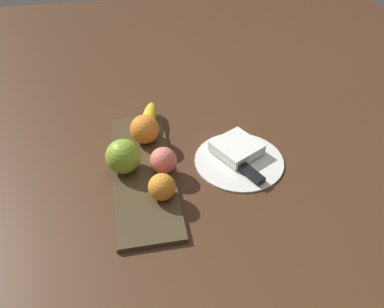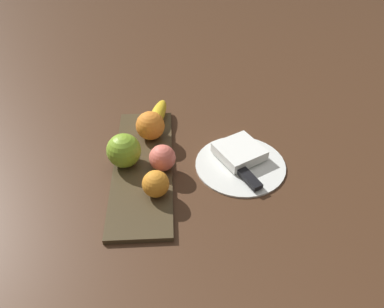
{
  "view_description": "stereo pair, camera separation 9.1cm",
  "coord_description": "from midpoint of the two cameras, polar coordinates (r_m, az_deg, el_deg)",
  "views": [
    {
      "loc": [
        -0.72,
        -0.01,
        0.63
      ],
      "look_at": [
        -0.04,
        -0.14,
        0.04
      ],
      "focal_mm": 35.96,
      "sensor_mm": 36.0,
      "label": 1
    },
    {
      "loc": [
        -0.73,
        -0.1,
        0.63
      ],
      "look_at": [
        -0.04,
        -0.14,
        0.04
      ],
      "focal_mm": 35.96,
      "sensor_mm": 36.0,
      "label": 2
    }
  ],
  "objects": [
    {
      "name": "dinner_plate",
      "position": [
        0.95,
        9.92,
        -1.6
      ],
      "size": [
        0.22,
        0.22,
        0.01
      ],
      "primitive_type": "cylinder",
      "color": "white",
      "rests_on": "ground_plane"
    },
    {
      "name": "orange_near_apple",
      "position": [
        0.99,
        -3.59,
        4.12
      ],
      "size": [
        0.07,
        0.07,
        0.07
      ],
      "primitive_type": "sphere",
      "color": "orange",
      "rests_on": "fruit_tray"
    },
    {
      "name": "peach",
      "position": [
        0.89,
        -1.53,
        -0.7
      ],
      "size": [
        0.06,
        0.06,
        0.06
      ],
      "primitive_type": "sphere",
      "color": "#EA6E5C",
      "rests_on": "fruit_tray"
    },
    {
      "name": "banana",
      "position": [
        1.05,
        -2.72,
        5.58
      ],
      "size": [
        0.16,
        0.07,
        0.04
      ],
      "primitive_type": "ellipsoid",
      "rotation": [
        0.0,
        0.0,
        -0.23
      ],
      "color": "yellow",
      "rests_on": "fruit_tray"
    },
    {
      "name": "orange_near_banana",
      "position": [
        0.83,
        -2.31,
        -4.59
      ],
      "size": [
        0.06,
        0.06,
        0.06
      ],
      "primitive_type": "sphere",
      "color": "orange",
      "rests_on": "fruit_tray"
    },
    {
      "name": "knife",
      "position": [
        0.92,
        10.47,
        -2.85
      ],
      "size": [
        0.17,
        0.1,
        0.01
      ],
      "rotation": [
        0.0,
        0.0,
        0.45
      ],
      "color": "silver",
      "rests_on": "dinner_plate"
    },
    {
      "name": "folded_napkin",
      "position": [
        0.96,
        9.73,
        0.26
      ],
      "size": [
        0.14,
        0.14,
        0.03
      ],
      "primitive_type": "cube",
      "rotation": [
        0.0,
        0.0,
        0.49
      ],
      "color": "white",
      "rests_on": "dinner_plate"
    },
    {
      "name": "ground_plane",
      "position": [
        0.97,
        -5.65,
        -0.66
      ],
      "size": [
        2.4,
        2.4,
        0.0
      ],
      "primitive_type": "plane",
      "color": "#482C1B"
    },
    {
      "name": "fruit_tray",
      "position": [
        0.93,
        -4.51,
        -2.07
      ],
      "size": [
        0.44,
        0.14,
        0.01
      ],
      "primitive_type": "cube",
      "color": "#473A25",
      "rests_on": "ground_plane"
    },
    {
      "name": "apple",
      "position": [
        0.91,
        -7.29,
        0.39
      ],
      "size": [
        0.08,
        0.08,
        0.08
      ],
      "primitive_type": "sphere",
      "color": "#81AD2B",
      "rests_on": "fruit_tray"
    }
  ]
}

